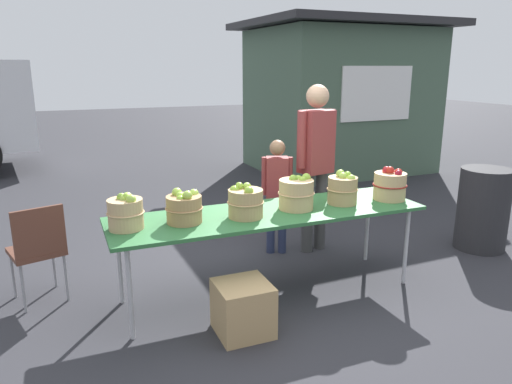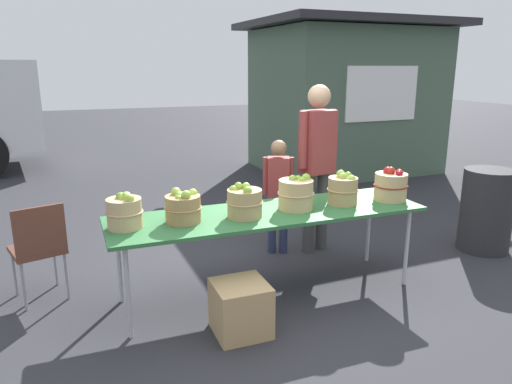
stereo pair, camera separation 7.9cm
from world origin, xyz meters
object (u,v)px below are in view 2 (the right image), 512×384
at_px(market_table, 269,216).
at_px(apple_basket_green_2, 244,202).
at_px(vendor_adult, 317,156).
at_px(apple_basket_green_0, 125,211).
at_px(apple_basket_green_4, 343,189).
at_px(folding_chair, 39,244).
at_px(apple_basket_green_1, 183,207).
at_px(trash_barrel, 486,210).
at_px(child_customer, 278,188).
at_px(produce_crate, 241,308).
at_px(apple_basket_green_3, 296,194).
at_px(apple_basket_red_0, 391,186).

relative_size(market_table, apple_basket_green_2, 8.90).
bearing_deg(vendor_adult, apple_basket_green_0, 8.11).
relative_size(apple_basket_green_4, folding_chair, 0.35).
height_order(apple_basket_green_1, vendor_adult, vendor_adult).
height_order(apple_basket_green_1, trash_barrel, apple_basket_green_1).
distance_m(child_customer, produce_crate, 1.72).
xyz_separation_m(apple_basket_green_1, vendor_adult, (1.60, 0.77, 0.17)).
bearing_deg(apple_basket_green_2, apple_basket_green_3, 6.28).
xyz_separation_m(apple_basket_green_2, trash_barrel, (2.83, 0.17, -0.43)).
height_order(apple_basket_green_1, apple_basket_red_0, apple_basket_red_0).
height_order(market_table, folding_chair, folding_chair).
distance_m(apple_basket_green_0, trash_barrel, 3.80).
bearing_deg(apple_basket_red_0, child_customer, 129.01).
distance_m(folding_chair, produce_crate, 1.80).
height_order(apple_basket_green_1, apple_basket_green_3, apple_basket_green_3).
height_order(apple_basket_green_4, trash_barrel, apple_basket_green_4).
relative_size(market_table, vendor_adult, 1.52).
distance_m(apple_basket_green_0, child_customer, 1.84).
relative_size(apple_basket_red_0, folding_chair, 0.36).
relative_size(apple_basket_green_3, apple_basket_red_0, 1.01).
xyz_separation_m(apple_basket_green_0, apple_basket_green_3, (1.43, -0.02, 0.01)).
xyz_separation_m(apple_basket_green_2, apple_basket_green_3, (0.49, 0.05, 0.01)).
xyz_separation_m(apple_basket_green_3, child_customer, (0.21, 0.84, -0.17)).
bearing_deg(apple_basket_red_0, apple_basket_green_1, 178.24).
relative_size(apple_basket_green_1, produce_crate, 0.76).
xyz_separation_m(apple_basket_green_0, apple_basket_green_2, (0.94, -0.07, -0.01)).
distance_m(vendor_adult, trash_barrel, 1.94).
distance_m(apple_basket_green_1, vendor_adult, 1.78).
bearing_deg(child_customer, apple_basket_green_4, 128.00).
height_order(apple_basket_red_0, trash_barrel, apple_basket_red_0).
relative_size(vendor_adult, trash_barrel, 1.99).
relative_size(market_table, apple_basket_green_1, 9.03).
height_order(apple_basket_red_0, produce_crate, apple_basket_red_0).
bearing_deg(market_table, apple_basket_green_1, -179.70).
bearing_deg(apple_basket_green_1, folding_chair, 152.74).
relative_size(apple_basket_green_1, apple_basket_green_4, 0.98).
relative_size(apple_basket_green_0, apple_basket_green_3, 0.89).
height_order(market_table, trash_barrel, trash_barrel).
height_order(apple_basket_green_3, vendor_adult, vendor_adult).
height_order(apple_basket_green_2, produce_crate, apple_basket_green_2).
height_order(apple_basket_green_2, folding_chair, apple_basket_green_2).
relative_size(market_table, folding_chair, 3.14).
height_order(market_table, apple_basket_green_1, apple_basket_green_1).
bearing_deg(apple_basket_red_0, market_table, 176.97).
height_order(market_table, apple_basket_green_3, apple_basket_green_3).
bearing_deg(apple_basket_green_4, produce_crate, -156.07).
bearing_deg(apple_basket_green_3, trash_barrel, 2.84).
bearing_deg(vendor_adult, apple_basket_red_0, 99.38).
distance_m(market_table, child_customer, 0.96).
distance_m(apple_basket_green_2, folding_chair, 1.76).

